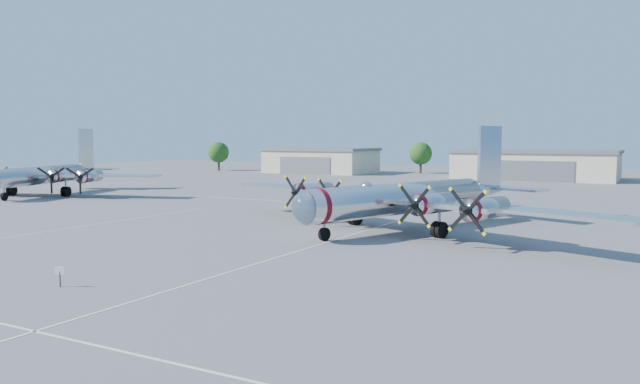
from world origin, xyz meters
The scene contains 9 objects.
ground centered at (0.00, 0.00, 0.00)m, with size 260.00×260.00×0.00m, color #535356.
parking_lines centered at (0.00, -1.75, 0.01)m, with size 60.00×50.08×0.01m.
hangar_west centered at (-45.00, 81.96, 2.71)m, with size 22.60×14.60×5.40m.
hangar_center centered at (0.00, 81.96, 2.71)m, with size 28.60×14.60×5.40m.
tree_far_west centered at (-70.00, 78.00, 4.22)m, with size 4.80×4.80×6.64m.
tree_west centered at (-25.00, 90.00, 4.22)m, with size 4.80×4.80×6.64m.
main_bomber_b29 centered at (2.66, 10.81, 0.00)m, with size 38.91×26.61×8.61m, color silver, non-canonical shape.
bomber_west centered at (-50.61, 16.89, 0.00)m, with size 33.56×23.76×8.86m, color #BBBEBF, non-canonical shape.
info_placard centered at (-5.30, -16.65, 0.73)m, with size 0.53×0.22×1.04m.
Camera 1 is at (21.07, -37.18, 7.44)m, focal length 35.00 mm.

